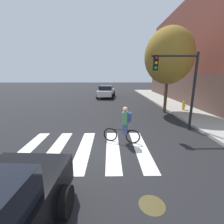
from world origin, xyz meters
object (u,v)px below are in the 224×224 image
at_px(fire_hydrant, 184,105).
at_px(street_tree_near, 169,56).
at_px(manhole_cover, 152,205).
at_px(sedan_mid, 106,91).
at_px(traffic_light_near, 180,79).
at_px(cyclist, 124,125).

distance_m(fire_hydrant, street_tree_near, 4.29).
height_order(manhole_cover, fire_hydrant, fire_hydrant).
height_order(sedan_mid, street_tree_near, street_tree_near).
bearing_deg(street_tree_near, manhole_cover, -110.77).
bearing_deg(traffic_light_near, manhole_cover, -117.33).
relative_size(sedan_mid, street_tree_near, 0.74).
bearing_deg(manhole_cover, street_tree_near, 69.23).
distance_m(cyclist, traffic_light_near, 4.03).
bearing_deg(sedan_mid, traffic_light_near, -72.31).
xyz_separation_m(manhole_cover, street_tree_near, (3.58, 9.43, 4.45)).
bearing_deg(traffic_light_near, street_tree_near, 78.23).
bearing_deg(sedan_mid, cyclist, -85.61).
distance_m(traffic_light_near, fire_hydrant, 5.69).
xyz_separation_m(cyclist, street_tree_near, (3.93, 5.88, 3.61)).
relative_size(manhole_cover, fire_hydrant, 0.82).
xyz_separation_m(sedan_mid, street_tree_near, (5.07, -8.93, 3.61)).
bearing_deg(fire_hydrant, sedan_mid, 128.15).
height_order(sedan_mid, cyclist, cyclist).
bearing_deg(traffic_light_near, sedan_mid, 107.69).
xyz_separation_m(cyclist, traffic_light_near, (3.05, 1.68, 2.02)).
relative_size(manhole_cover, sedan_mid, 0.13).
xyz_separation_m(fire_hydrant, street_tree_near, (-1.72, -0.30, 3.92)).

